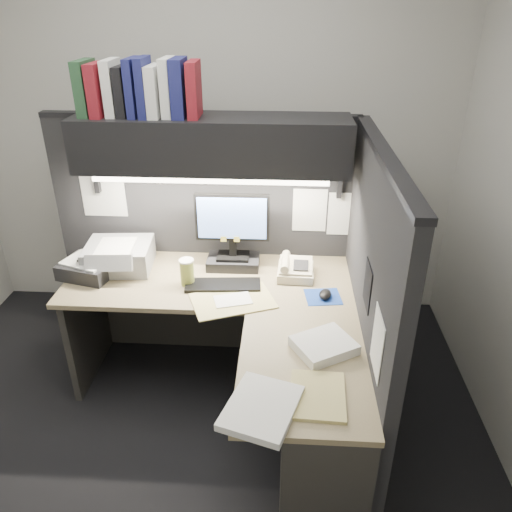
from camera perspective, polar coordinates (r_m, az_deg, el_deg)
name	(u,v)px	position (r m, az deg, el deg)	size (l,w,h in m)	color
floor	(182,438)	(3.05, -8.40, -19.93)	(3.50, 3.50, 0.00)	black
wall_back	(210,137)	(3.66, -5.27, 13.42)	(3.50, 0.04, 2.70)	beige
partition_back	(206,241)	(3.31, -5.76, 1.69)	(1.90, 0.06, 1.60)	black
partition_right	(366,309)	(2.65, 12.49, -5.95)	(0.06, 1.50, 1.60)	black
desk	(257,382)	(2.69, 0.12, -14.20)	(1.70, 1.53, 0.73)	#9B8C63
overhead_shelf	(212,144)	(2.88, -5.06, 12.68)	(1.55, 0.34, 0.30)	black
task_light_tube	(210,181)	(2.80, -5.32, 8.58)	(0.04, 0.04, 1.32)	white
monitor	(233,239)	(3.04, -2.67, 1.98)	(0.45, 0.20, 0.48)	black
keyboard	(223,285)	(2.92, -3.79, -3.34)	(0.44, 0.15, 0.02)	black
mousepad	(323,297)	(2.84, 7.66, -4.64)	(0.20, 0.18, 0.00)	#1B3B94
mouse	(325,294)	(2.83, 7.90, -4.35)	(0.07, 0.10, 0.04)	black
telephone	(296,270)	(3.01, 4.55, -1.58)	(0.21, 0.22, 0.09)	beige
coffee_cup	(187,273)	(2.93, -7.88, -1.92)	(0.08, 0.08, 0.15)	#AEA445
printer	(119,256)	(3.20, -15.35, 0.02)	(0.39, 0.33, 0.16)	#95989B
notebook_stack	(89,268)	(3.18, -18.60, -1.34)	(0.30, 0.25, 0.09)	black
open_folder	(233,301)	(2.78, -2.67, -5.13)	(0.44, 0.29, 0.01)	tan
paper_stack_a	(324,345)	(2.44, 7.77, -10.09)	(0.27, 0.23, 0.05)	white
paper_stack_b	(261,408)	(2.12, 0.63, -16.95)	(0.27, 0.34, 0.03)	white
manila_stack	(318,395)	(2.20, 7.04, -15.53)	(0.23, 0.29, 0.02)	tan
binder_row	(140,89)	(2.90, -13.10, 18.13)	(0.65, 0.25, 0.31)	#23462A
pinned_papers	(262,231)	(2.83, 0.73, 2.88)	(1.76, 1.31, 0.51)	white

